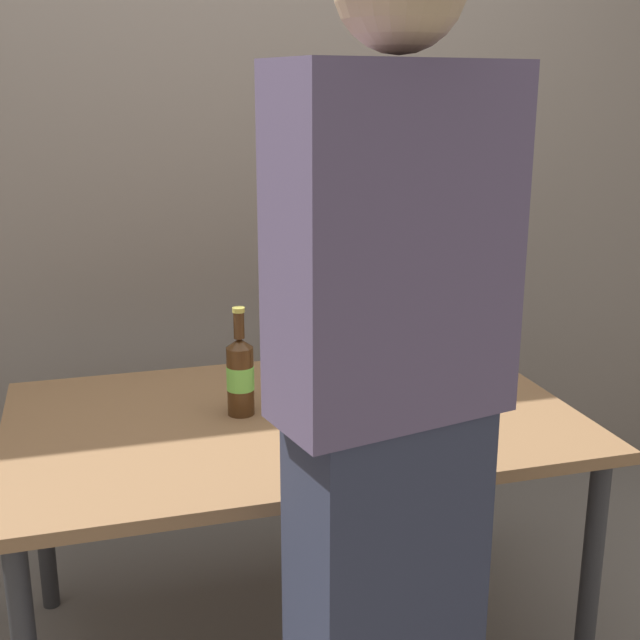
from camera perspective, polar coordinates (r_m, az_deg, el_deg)
desk at (r=2.20m, az=-1.87°, el=-8.08°), size 1.46×0.90×0.70m
laptop at (r=2.32m, az=5.98°, el=-3.70°), size 0.33×0.28×0.23m
beer_bottle_amber at (r=2.21m, az=-1.66°, el=-2.69°), size 0.07×0.07×0.33m
beer_bottle_brown at (r=2.15m, az=-5.49°, el=-3.73°), size 0.07×0.07×0.29m
person_figure at (r=1.50m, az=4.80°, el=-7.04°), size 0.45×0.33×1.82m
back_wall at (r=2.86m, az=-6.27°, el=11.14°), size 6.00×0.10×2.60m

